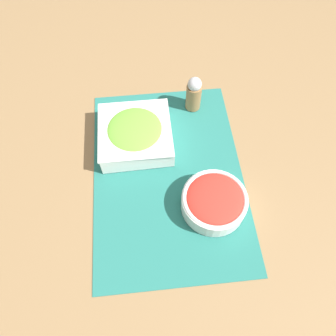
{
  "coord_description": "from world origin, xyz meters",
  "views": [
    {
      "loc": [
        -0.42,
        0.04,
        0.76
      ],
      "look_at": [
        0.0,
        0.0,
        0.03
      ],
      "focal_mm": 35.0,
      "sensor_mm": 36.0,
      "label": 1
    }
  ],
  "objects": [
    {
      "name": "ground_plane",
      "position": [
        0.0,
        0.0,
        0.0
      ],
      "size": [
        3.0,
        3.0,
        0.0
      ],
      "primitive_type": "plane",
      "color": "olive"
    },
    {
      "name": "placemat",
      "position": [
        0.0,
        0.0,
        0.0
      ],
      "size": [
        0.58,
        0.39,
        0.0
      ],
      "color": "#236B60",
      "rests_on": "ground_plane"
    },
    {
      "name": "lettuce_bowl",
      "position": [
        0.11,
        0.08,
        0.04
      ],
      "size": [
        0.2,
        0.2,
        0.07
      ],
      "color": "white",
      "rests_on": "placemat"
    },
    {
      "name": "tomato_bowl",
      "position": [
        -0.1,
        -0.1,
        0.04
      ],
      "size": [
        0.16,
        0.16,
        0.06
      ],
      "color": "white",
      "rests_on": "placemat"
    },
    {
      "name": "pepper_shaker",
      "position": [
        0.22,
        -0.1,
        0.06
      ],
      "size": [
        0.04,
        0.04,
        0.11
      ],
      "color": "olive",
      "rests_on": "placemat"
    }
  ]
}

